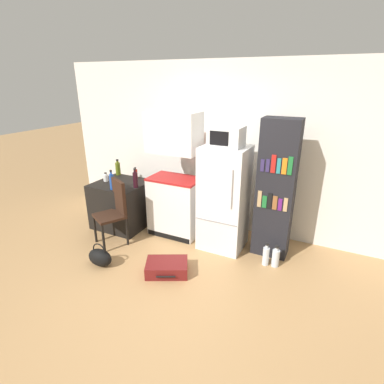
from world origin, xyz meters
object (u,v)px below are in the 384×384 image
kitchen_hutch (175,182)px  chair (115,208)px  bottle_blue_soda (112,181)px  bookshelf (276,190)px  handbag (100,257)px  water_bottle_middle (276,258)px  bottle_olive_oil (118,168)px  bottle_wine_dark (135,179)px  water_bottle_front (266,256)px  microwave (226,136)px  bottle_milk_white (106,178)px  refrigerator (224,199)px  side_table (122,204)px  bottle_ketchup_red (136,174)px  suitcase_large_flat (167,267)px

kitchen_hutch → chair: (-0.66, -0.66, -0.31)m
kitchen_hutch → bottle_blue_soda: bearing=-152.3°
bookshelf → chair: bookshelf is taller
bookshelf → kitchen_hutch: bearing=-176.7°
bookshelf → handbag: size_ratio=5.34×
chair → water_bottle_middle: chair is taller
bottle_olive_oil → water_bottle_middle: bearing=-8.2°
bottle_wine_dark → water_bottle_front: (2.13, -0.04, -0.76)m
bottle_wine_dark → microwave: bearing=7.2°
bottle_milk_white → chair: (0.56, -0.47, -0.25)m
kitchen_hutch → bottle_milk_white: bearing=-171.4°
refrigerator → bottle_olive_oil: bearing=173.8°
bottle_olive_oil → bottle_wine_dark: bearing=-31.0°
handbag → water_bottle_front: bearing=26.9°
side_table → microwave: size_ratio=1.90×
handbag → water_bottle_front: 2.24m
chair → water_bottle_middle: 2.41m
handbag → bottle_blue_soda: bearing=116.2°
bottle_milk_white → chair: bearing=-40.5°
bottle_olive_oil → handbag: bearing=-61.0°
bottle_blue_soda → bottle_ketchup_red: (0.00, 0.60, -0.05)m
microwave → handbag: (-1.29, -1.23, -1.53)m
chair → water_bottle_front: 2.28m
bottle_blue_soda → handbag: bearing=-63.8°
bottle_milk_white → bottle_wine_dark: bottle_wine_dark is taller
chair → suitcase_large_flat: bearing=10.4°
bottle_olive_oil → bottle_ketchup_red: bearing=-5.1°
side_table → bottle_olive_oil: bottle_olive_oil is taller
water_bottle_front → refrigerator: bearing=162.9°
microwave → bottle_ketchup_red: (-1.69, 0.19, -0.81)m
suitcase_large_flat → handbag: 0.93m
bottle_blue_soda → water_bottle_front: (2.40, 0.19, -0.76)m
bookshelf → bottle_milk_white: bearing=-174.3°
bottle_ketchup_red → suitcase_large_flat: bottle_ketchup_red is taller
bottle_blue_soda → handbag: (0.40, -0.82, -0.77)m
refrigerator → water_bottle_front: 0.97m
refrigerator → suitcase_large_flat: size_ratio=2.38×
microwave → bottle_milk_white: 2.22m
side_table → water_bottle_middle: bearing=-1.9°
bottle_blue_soda → bottle_olive_oil: bottle_blue_soda is taller
refrigerator → water_bottle_middle: size_ratio=4.91×
bottle_ketchup_red → chair: size_ratio=0.20×
bottle_blue_soda → water_bottle_front: bottle_blue_soda is taller
refrigerator → bookshelf: (0.69, 0.13, 0.20)m
bookshelf → bottle_milk_white: (-2.74, -0.27, -0.14)m
bottle_wine_dark → chair: size_ratio=0.32×
side_table → bottle_wine_dark: (0.36, -0.07, 0.51)m
bookshelf → chair: bearing=-161.1°
bottle_wine_dark → bottle_ketchup_red: bearing=126.1°
bottle_olive_oil → handbag: bottle_olive_oil is taller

